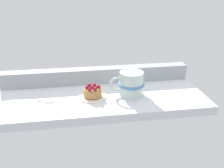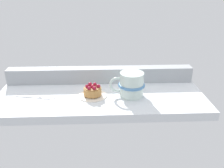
{
  "view_description": "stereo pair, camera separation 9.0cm",
  "coord_description": "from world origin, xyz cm",
  "px_view_note": "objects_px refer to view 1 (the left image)",
  "views": [
    {
      "loc": [
        -8.04,
        -82.21,
        41.28
      ],
      "look_at": [
        4.44,
        -1.01,
        4.94
      ],
      "focal_mm": 38.17,
      "sensor_mm": 36.0,
      "label": 1
    },
    {
      "loc": [
        0.89,
        -83.09,
        41.28
      ],
      "look_at": [
        4.44,
        -1.01,
        4.94
      ],
      "focal_mm": 38.17,
      "sensor_mm": 36.0,
      "label": 2
    }
  ],
  "objects_px": {
    "dessert_fork": "(34,101)",
    "dessert_plate": "(93,96)",
    "coffee_mug": "(131,84)",
    "raspberry_tart": "(93,91)"
  },
  "relations": [
    {
      "from": "raspberry_tart",
      "to": "dessert_fork",
      "type": "height_order",
      "value": "raspberry_tart"
    },
    {
      "from": "coffee_mug",
      "to": "dessert_fork",
      "type": "relative_size",
      "value": 0.88
    },
    {
      "from": "raspberry_tart",
      "to": "coffee_mug",
      "type": "distance_m",
      "value": 0.15
    },
    {
      "from": "raspberry_tart",
      "to": "dessert_plate",
      "type": "bearing_deg",
      "value": -114.14
    },
    {
      "from": "raspberry_tart",
      "to": "coffee_mug",
      "type": "height_order",
      "value": "coffee_mug"
    },
    {
      "from": "dessert_fork",
      "to": "dessert_plate",
      "type": "bearing_deg",
      "value": 1.02
    },
    {
      "from": "dessert_plate",
      "to": "coffee_mug",
      "type": "bearing_deg",
      "value": -0.92
    },
    {
      "from": "raspberry_tart",
      "to": "dessert_fork",
      "type": "distance_m",
      "value": 0.22
    },
    {
      "from": "dessert_plate",
      "to": "dessert_fork",
      "type": "height_order",
      "value": "same"
    },
    {
      "from": "dessert_plate",
      "to": "coffee_mug",
      "type": "xyz_separation_m",
      "value": [
        0.15,
        -0.0,
        0.04
      ]
    }
  ]
}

